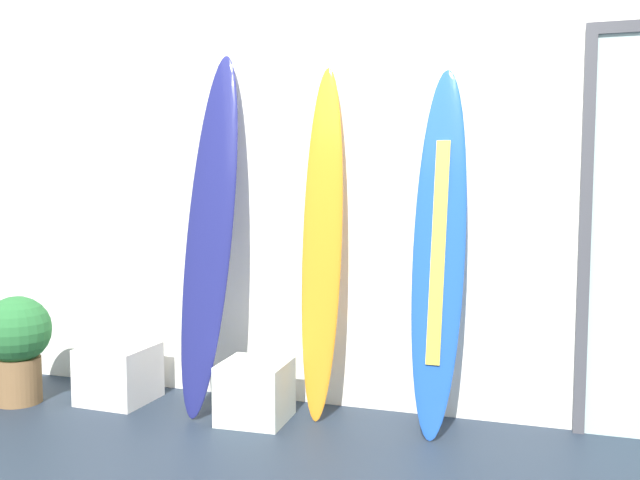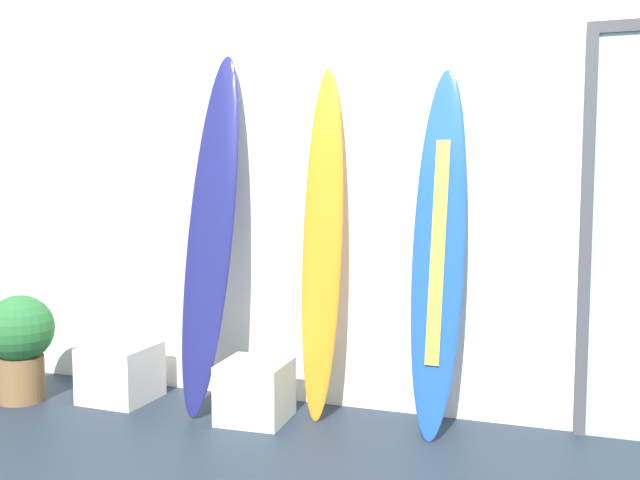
{
  "view_description": "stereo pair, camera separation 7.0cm",
  "coord_description": "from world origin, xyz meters",
  "px_view_note": "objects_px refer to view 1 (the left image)",
  "views": [
    {
      "loc": [
        1.16,
        -2.81,
        1.39
      ],
      "look_at": [
        -0.08,
        0.95,
        1.02
      ],
      "focal_mm": 40.07,
      "sensor_mm": 36.0,
      "label": 1
    },
    {
      "loc": [
        1.23,
        -2.79,
        1.39
      ],
      "look_at": [
        -0.08,
        0.95,
        1.02
      ],
      "focal_mm": 40.07,
      "sensor_mm": 36.0,
      "label": 2
    }
  ],
  "objects_px": {
    "surfboard_navy": "(210,232)",
    "potted_plant": "(17,341)",
    "display_block_center": "(119,373)",
    "surfboard_sunset": "(322,246)",
    "display_block_left": "(255,391)",
    "surfboard_cobalt": "(439,255)"
  },
  "relations": [
    {
      "from": "surfboard_navy",
      "to": "potted_plant",
      "type": "relative_size",
      "value": 3.21
    },
    {
      "from": "display_block_center",
      "to": "surfboard_sunset",
      "type": "bearing_deg",
      "value": 6.81
    },
    {
      "from": "surfboard_sunset",
      "to": "display_block_left",
      "type": "xyz_separation_m",
      "value": [
        -0.33,
        -0.21,
        -0.81
      ]
    },
    {
      "from": "surfboard_navy",
      "to": "surfboard_sunset",
      "type": "relative_size",
      "value": 1.05
    },
    {
      "from": "surfboard_cobalt",
      "to": "potted_plant",
      "type": "bearing_deg",
      "value": -172.71
    },
    {
      "from": "potted_plant",
      "to": "display_block_center",
      "type": "bearing_deg",
      "value": 21.37
    },
    {
      "from": "display_block_center",
      "to": "potted_plant",
      "type": "xyz_separation_m",
      "value": [
        -0.56,
        -0.22,
        0.21
      ]
    },
    {
      "from": "surfboard_sunset",
      "to": "display_block_left",
      "type": "bearing_deg",
      "value": -147.51
    },
    {
      "from": "surfboard_sunset",
      "to": "potted_plant",
      "type": "height_order",
      "value": "surfboard_sunset"
    },
    {
      "from": "surfboard_cobalt",
      "to": "surfboard_sunset",
      "type": "bearing_deg",
      "value": 175.63
    },
    {
      "from": "surfboard_sunset",
      "to": "potted_plant",
      "type": "distance_m",
      "value": 1.95
    },
    {
      "from": "surfboard_navy",
      "to": "potted_plant",
      "type": "bearing_deg",
      "value": -166.67
    },
    {
      "from": "surfboard_navy",
      "to": "display_block_left",
      "type": "distance_m",
      "value": 0.95
    },
    {
      "from": "surfboard_sunset",
      "to": "potted_plant",
      "type": "relative_size",
      "value": 3.05
    },
    {
      "from": "display_block_left",
      "to": "surfboard_cobalt",
      "type": "bearing_deg",
      "value": 9.03
    },
    {
      "from": "surfboard_navy",
      "to": "surfboard_sunset",
      "type": "bearing_deg",
      "value": 8.13
    },
    {
      "from": "surfboard_sunset",
      "to": "display_block_center",
      "type": "bearing_deg",
      "value": -173.19
    },
    {
      "from": "surfboard_navy",
      "to": "surfboard_sunset",
      "type": "height_order",
      "value": "surfboard_navy"
    },
    {
      "from": "surfboard_cobalt",
      "to": "potted_plant",
      "type": "height_order",
      "value": "surfboard_cobalt"
    },
    {
      "from": "potted_plant",
      "to": "display_block_left",
      "type": "bearing_deg",
      "value": 6.13
    },
    {
      "from": "potted_plant",
      "to": "surfboard_cobalt",
      "type": "bearing_deg",
      "value": 7.29
    },
    {
      "from": "surfboard_cobalt",
      "to": "display_block_center",
      "type": "distance_m",
      "value": 2.09
    }
  ]
}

